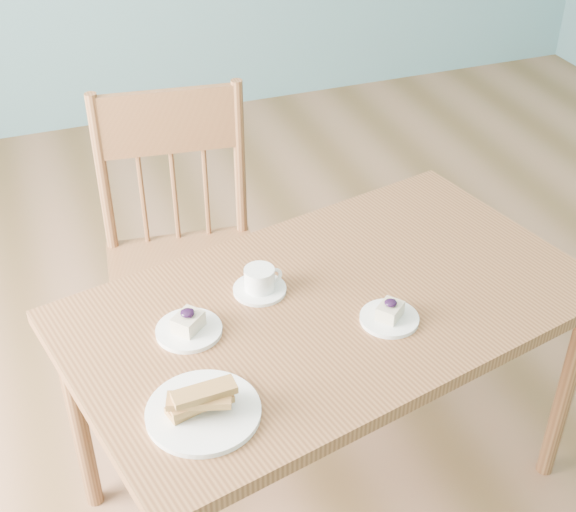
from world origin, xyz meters
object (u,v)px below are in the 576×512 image
Objects in this scene: cheesecake_plate_far at (189,327)px; coffee_cup at (260,282)px; dining_chair at (184,258)px; biscotti_plate at (203,406)px; dining_table at (331,322)px; cheesecake_plate_near at (390,315)px.

cheesecake_plate_far is 1.17× the size of coffee_cup.
dining_chair is 0.60m from cheesecake_plate_far.
biscotti_plate is (-0.24, -0.36, -0.00)m from coffee_cup.
cheesecake_plate_near reaches higher than dining_table.
dining_table is 0.18m from cheesecake_plate_near.
coffee_cup is at bearing 24.09° from cheesecake_plate_far.
cheesecake_plate_near is 0.33m from coffee_cup.
coffee_cup is (0.21, 0.09, 0.01)m from cheesecake_plate_far.
coffee_cup is 0.43m from biscotti_plate.
cheesecake_plate_far is 0.27m from biscotti_plate.
biscotti_plate is (-0.50, -0.14, 0.01)m from cheesecake_plate_near.
cheesecake_plate_far is at bearing -156.37° from coffee_cup.
cheesecake_plate_near is at bearing -40.97° from coffee_cup.
dining_table is 10.64× the size of coffee_cup.
coffee_cup is (0.09, -0.46, 0.21)m from dining_chair.
cheesecake_plate_far is (-0.46, 0.12, 0.00)m from cheesecake_plate_near.
cheesecake_plate_near is at bearing -61.58° from dining_table.
dining_table is at bearing 130.95° from cheesecake_plate_near.
dining_chair is 0.51m from coffee_cup.
biscotti_plate is (-0.15, -0.82, 0.20)m from dining_chair.
coffee_cup is 0.55× the size of biscotti_plate.
coffee_cup reaches higher than dining_table.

